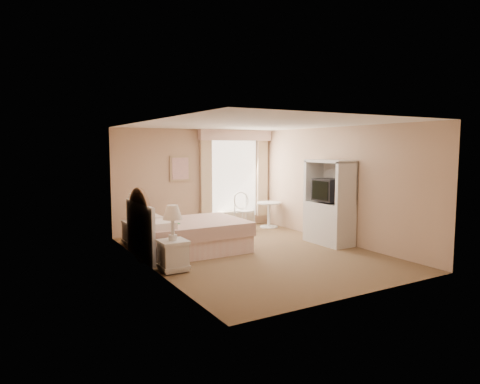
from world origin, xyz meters
TOP-DOWN VIEW (x-y plane):
  - room at (0.00, 0.00)m, footprint 4.21×5.51m
  - window at (1.05, 2.65)m, footprint 2.05×0.22m
  - framed_art at (-0.45, 2.71)m, footprint 0.52×0.04m
  - bed at (-1.12, 0.80)m, footprint 2.10×1.60m
  - nightstand_near at (-1.84, -0.34)m, footprint 0.45×0.45m
  - nightstand_far at (-1.84, 1.90)m, footprint 0.45×0.45m
  - round_table at (1.75, 2.14)m, footprint 0.62×0.62m
  - cafe_chair at (1.01, 2.20)m, footprint 0.49×0.49m
  - armoire at (1.81, -0.07)m, footprint 0.54×1.08m

SIDE VIEW (x-z plane):
  - bed at x=-1.12m, z-range -0.37..1.05m
  - nightstand_far at x=-1.84m, z-range -0.13..0.95m
  - nightstand_near at x=-1.84m, z-range -0.13..0.96m
  - round_table at x=1.75m, z-range 0.11..0.76m
  - cafe_chair at x=1.01m, z-range 0.08..1.03m
  - armoire at x=1.81m, z-range -0.15..1.64m
  - room at x=0.00m, z-range -0.01..2.50m
  - window at x=1.05m, z-range 0.09..2.60m
  - framed_art at x=-0.45m, z-range 1.24..1.86m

